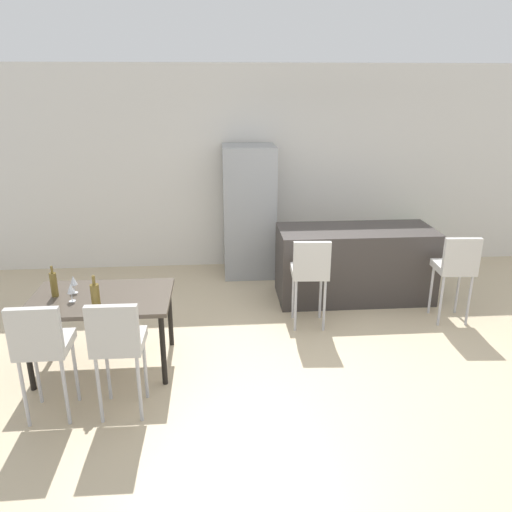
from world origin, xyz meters
name	(u,v)px	position (x,y,z in m)	size (l,w,h in m)	color
ground_plane	(330,344)	(0.00, 0.00, 0.00)	(10.00, 10.00, 0.00)	#C6B28E
back_wall	(296,168)	(0.00, 2.63, 1.45)	(10.00, 0.12, 2.90)	silver
kitchen_island	(354,264)	(0.56, 1.20, 0.46)	(1.94, 0.80, 0.92)	#383330
bar_chair_left	(310,269)	(-0.16, 0.42, 0.70)	(0.43, 0.43, 1.05)	beige
bar_chair_middle	(456,265)	(1.50, 0.42, 0.70)	(0.43, 0.43, 1.05)	beige
dining_table	(101,303)	(-2.28, -0.25, 0.67)	(1.31, 0.85, 0.74)	#4C4238
dining_chair_near	(42,343)	(-2.58, -1.04, 0.70)	(0.41, 0.41, 1.05)	beige
dining_chair_far	(117,340)	(-1.99, -1.04, 0.70)	(0.41, 0.41, 1.05)	beige
wine_bottle_left	(54,284)	(-2.71, -0.21, 0.86)	(0.06, 0.06, 0.30)	brown
wine_bottle_middle	(95,296)	(-2.26, -0.52, 0.86)	(0.08, 0.08, 0.31)	brown
wine_glass_right	(73,281)	(-2.55, -0.14, 0.86)	(0.07, 0.07, 0.17)	silver
wine_glass_far	(71,289)	(-2.52, -0.34, 0.86)	(0.07, 0.07, 0.17)	silver
refrigerator	(249,211)	(-0.72, 2.19, 0.92)	(0.72, 0.68, 1.84)	#939699
potted_plant	(416,244)	(1.75, 2.18, 0.38)	(0.44, 0.44, 0.64)	beige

